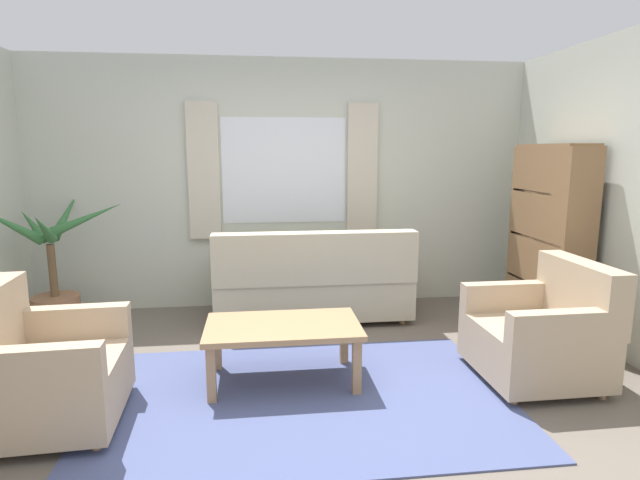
{
  "coord_description": "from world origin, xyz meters",
  "views": [
    {
      "loc": [
        -0.28,
        -3.18,
        1.67
      ],
      "look_at": [
        0.2,
        0.7,
        0.97
      ],
      "focal_mm": 28.41,
      "sensor_mm": 36.0,
      "label": 1
    }
  ],
  "objects_px": {
    "couch": "(313,283)",
    "bookshelf": "(546,234)",
    "armchair_right": "(543,333)",
    "potted_plant": "(54,281)",
    "armchair_left": "(39,371)",
    "coffee_table": "(283,332)"
  },
  "relations": [
    {
      "from": "armchair_right",
      "to": "coffee_table",
      "type": "distance_m",
      "value": 1.89
    },
    {
      "from": "couch",
      "to": "potted_plant",
      "type": "distance_m",
      "value": 2.44
    },
    {
      "from": "potted_plant",
      "to": "bookshelf",
      "type": "relative_size",
      "value": 0.74
    },
    {
      "from": "coffee_table",
      "to": "couch",
      "type": "bearing_deg",
      "value": 74.88
    },
    {
      "from": "couch",
      "to": "bookshelf",
      "type": "bearing_deg",
      "value": 166.76
    },
    {
      "from": "armchair_left",
      "to": "potted_plant",
      "type": "relative_size",
      "value": 0.69
    },
    {
      "from": "armchair_left",
      "to": "bookshelf",
      "type": "bearing_deg",
      "value": -75.27
    },
    {
      "from": "armchair_right",
      "to": "potted_plant",
      "type": "relative_size",
      "value": 0.69
    },
    {
      "from": "couch",
      "to": "coffee_table",
      "type": "distance_m",
      "value": 1.39
    },
    {
      "from": "couch",
      "to": "armchair_right",
      "type": "height_order",
      "value": "couch"
    },
    {
      "from": "couch",
      "to": "bookshelf",
      "type": "distance_m",
      "value": 2.23
    },
    {
      "from": "bookshelf",
      "to": "potted_plant",
      "type": "bearing_deg",
      "value": 82.93
    },
    {
      "from": "coffee_table",
      "to": "potted_plant",
      "type": "xyz_separation_m",
      "value": [
        -2.07,
        1.41,
        0.08
      ]
    },
    {
      "from": "couch",
      "to": "coffee_table",
      "type": "bearing_deg",
      "value": 74.88
    },
    {
      "from": "couch",
      "to": "bookshelf",
      "type": "height_order",
      "value": "bookshelf"
    },
    {
      "from": "armchair_left",
      "to": "couch",
      "type": "bearing_deg",
      "value": -49.41
    },
    {
      "from": "coffee_table",
      "to": "armchair_right",
      "type": "bearing_deg",
      "value": -5.56
    },
    {
      "from": "armchair_right",
      "to": "coffee_table",
      "type": "height_order",
      "value": "armchair_right"
    },
    {
      "from": "armchair_left",
      "to": "armchair_right",
      "type": "height_order",
      "value": "same"
    },
    {
      "from": "couch",
      "to": "coffee_table",
      "type": "height_order",
      "value": "couch"
    },
    {
      "from": "potted_plant",
      "to": "armchair_left",
      "type": "bearing_deg",
      "value": -72.34
    },
    {
      "from": "armchair_left",
      "to": "bookshelf",
      "type": "xyz_separation_m",
      "value": [
        3.96,
        1.26,
        0.55
      ]
    }
  ]
}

